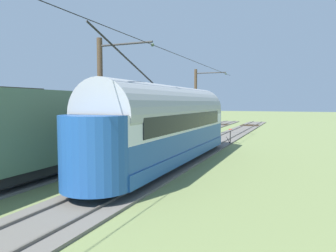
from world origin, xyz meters
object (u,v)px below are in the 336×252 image
object	(u,v)px
switch_stand	(230,136)
spare_tie_stack	(18,145)
vintage_streetcar	(169,124)
track_end_bumper	(125,133)
catenary_pole_mid_near	(102,101)
catenary_pole_foreground	(197,102)

from	to	relation	value
switch_stand	spare_tie_stack	xyz separation A→B (m)	(13.86, 8.63, -0.43)
vintage_streetcar	track_end_bumper	size ratio (longest dim) A/B	8.63
switch_stand	vintage_streetcar	bearing A→B (deg)	82.58
catenary_pole_mid_near	vintage_streetcar	bearing A→B (deg)	-144.83
catenary_pole_foreground	catenary_pole_mid_near	bearing A→B (deg)	90.00
catenary_pole_foreground	track_end_bumper	xyz separation A→B (m)	(6.24, 3.15, -3.10)
vintage_streetcar	catenary_pole_mid_near	bearing A→B (deg)	35.17
vintage_streetcar	spare_tie_stack	world-z (taller)	vintage_streetcar
vintage_streetcar	track_end_bumper	bearing A→B (deg)	-49.70
vintage_streetcar	catenary_pole_mid_near	size ratio (longest dim) A/B	2.34
catenary_pole_mid_near	spare_tie_stack	distance (m)	10.75
switch_stand	track_end_bumper	distance (m)	10.43
track_end_bumper	spare_tie_stack	bearing A→B (deg)	69.85
catenary_pole_foreground	switch_stand	size ratio (longest dim) A/B	5.38
catenary_pole_foreground	vintage_streetcar	bearing A→B (deg)	101.66
switch_stand	track_end_bumper	bearing A→B (deg)	-4.59
catenary_pole_foreground	switch_stand	bearing A→B (deg)	136.19
spare_tie_stack	switch_stand	bearing A→B (deg)	-148.09
vintage_streetcar	catenary_pole_mid_near	xyz separation A→B (m)	(2.86, 2.02, 1.25)
spare_tie_stack	catenary_pole_foreground	bearing A→B (deg)	-127.59
switch_stand	track_end_bumper	world-z (taller)	switch_stand
catenary_pole_mid_near	track_end_bumper	world-z (taller)	catenary_pole_mid_near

